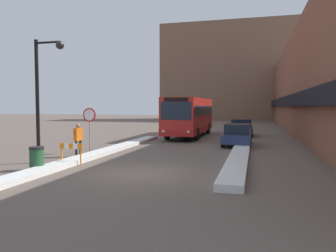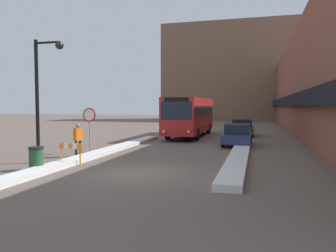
{
  "view_description": "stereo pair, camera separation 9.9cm",
  "coord_description": "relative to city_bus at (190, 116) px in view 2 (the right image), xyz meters",
  "views": [
    {
      "loc": [
        4.33,
        -11.67,
        2.58
      ],
      "look_at": [
        -0.68,
        7.09,
        1.39
      ],
      "focal_mm": 35.0,
      "sensor_mm": 36.0,
      "label": 1
    },
    {
      "loc": [
        4.42,
        -11.65,
        2.58
      ],
      "look_at": [
        -0.68,
        7.09,
        1.39
      ],
      "focal_mm": 35.0,
      "sensor_mm": 36.0,
      "label": 2
    }
  ],
  "objects": [
    {
      "name": "stop_sign",
      "position": [
        -3.39,
        -11.1,
        0.06
      ],
      "size": [
        0.76,
        0.08,
        2.48
      ],
      "color": "gray",
      "rests_on": "ground_plane"
    },
    {
      "name": "street_lamp",
      "position": [
        -3.76,
        -14.57,
        1.74
      ],
      "size": [
        1.46,
        0.36,
        5.52
      ],
      "color": "black",
      "rests_on": "ground_plane"
    },
    {
      "name": "pedestrian",
      "position": [
        -3.29,
        -12.48,
        -0.72
      ],
      "size": [
        0.3,
        0.54,
        1.7
      ],
      "rotation": [
        0.0,
        0.0,
        1.36
      ],
      "color": "#232328",
      "rests_on": "ground_plane"
    },
    {
      "name": "construction_barricade",
      "position": [
        -2.44,
        -14.54,
        -1.07
      ],
      "size": [
        1.1,
        0.06,
        0.94
      ],
      "color": "orange",
      "rests_on": "ground_plane"
    },
    {
      "name": "city_bus",
      "position": [
        0.0,
        0.0,
        0.0
      ],
      "size": [
        2.54,
        10.13,
        3.22
      ],
      "color": "red",
      "rests_on": "ground_plane"
    },
    {
      "name": "ground_plane",
      "position": [
        1.05,
        -15.59,
        -1.74
      ],
      "size": [
        160.0,
        160.0,
        0.0
      ],
      "primitive_type": "plane",
      "color": "#66564C"
    },
    {
      "name": "snow_bank_left",
      "position": [
        -2.55,
        -10.86,
        -1.64
      ],
      "size": [
        0.9,
        16.55,
        0.2
      ],
      "color": "silver",
      "rests_on": "ground_plane"
    },
    {
      "name": "parked_car_middle",
      "position": [
        4.25,
        1.76,
        -1.01
      ],
      "size": [
        1.9,
        4.27,
        1.45
      ],
      "color": "#38383D",
      "rests_on": "ground_plane"
    },
    {
      "name": "parked_car_front",
      "position": [
        4.25,
        -5.38,
        -1.03
      ],
      "size": [
        1.8,
        4.21,
        1.41
      ],
      "color": "navy",
      "rests_on": "ground_plane"
    },
    {
      "name": "building_backdrop_far",
      "position": [
        1.05,
        35.56,
        7.13
      ],
      "size": [
        26.0,
        8.0,
        17.74
      ],
      "color": "brown",
      "rests_on": "ground_plane"
    },
    {
      "name": "building_row_right",
      "position": [
        11.02,
        8.41,
        2.93
      ],
      "size": [
        5.5,
        60.0,
        9.37
      ],
      "color": "brown",
      "rests_on": "ground_plane"
    },
    {
      "name": "snow_bank_right",
      "position": [
        4.65,
        -10.33,
        -1.61
      ],
      "size": [
        0.9,
        14.52,
        0.25
      ],
      "color": "silver",
      "rests_on": "ground_plane"
    },
    {
      "name": "trash_bin",
      "position": [
        -3.09,
        -16.02,
        -1.26
      ],
      "size": [
        0.59,
        0.59,
        0.95
      ],
      "color": "#234C2D",
      "rests_on": "ground_plane"
    }
  ]
}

